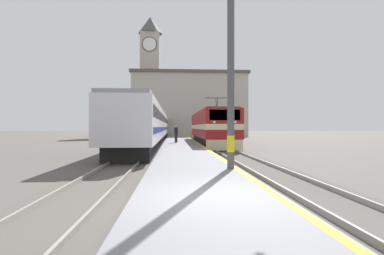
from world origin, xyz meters
TOP-DOWN VIEW (x-y plane):
  - ground_plane at (0.00, 30.00)m, footprint 200.00×200.00m
  - platform at (0.00, 25.00)m, footprint 3.33×140.00m
  - rail_track_near at (3.08, 25.00)m, footprint 2.84×140.00m
  - rail_track_far at (-3.18, 25.00)m, footprint 2.83×140.00m
  - locomotive_train at (3.08, 23.88)m, footprint 2.92×16.89m
  - passenger_train at (-3.18, 34.15)m, footprint 2.92×53.42m
  - catenary_mast at (1.38, 4.15)m, footprint 2.06×0.28m
  - person_on_platform at (-0.49, 22.13)m, footprint 0.34×0.34m
  - clock_tower at (-5.61, 57.00)m, footprint 4.92×4.92m
  - station_building at (2.26, 50.78)m, footprint 21.45×9.66m

SIDE VIEW (x-z plane):
  - ground_plane at x=0.00m, z-range 0.00..0.00m
  - rail_track_near at x=3.08m, z-range -0.05..0.11m
  - rail_track_far at x=-3.18m, z-range -0.05..0.11m
  - platform at x=0.00m, z-range 0.00..0.36m
  - person_on_platform at x=-0.49m, z-range 0.39..2.03m
  - locomotive_train at x=3.08m, z-range -0.44..4.02m
  - passenger_train at x=-3.18m, z-range 0.15..3.81m
  - catenary_mast at x=1.38m, z-range 0.30..8.79m
  - station_building at x=2.26m, z-range 0.02..12.04m
  - clock_tower at x=-5.61m, z-range 0.81..25.90m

